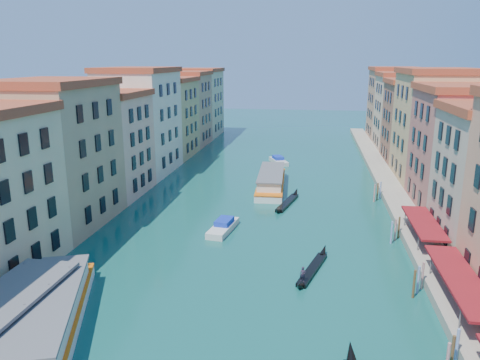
{
  "coord_description": "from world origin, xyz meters",
  "views": [
    {
      "loc": [
        8.34,
        -18.19,
        22.41
      ],
      "look_at": [
        -1.78,
        45.8,
        5.69
      ],
      "focal_mm": 35.0,
      "sensor_mm": 36.0,
      "label": 1
    }
  ],
  "objects_px": {
    "vaporetto_stop": "(1,327)",
    "gondola_fore": "(312,268)",
    "vaporetto_near": "(50,316)",
    "vaporetto_far": "(271,180)"
  },
  "relations": [
    {
      "from": "vaporetto_far",
      "to": "vaporetto_near",
      "type": "bearing_deg",
      "value": -108.64
    },
    {
      "from": "vaporetto_far",
      "to": "gondola_fore",
      "type": "bearing_deg",
      "value": -79.64
    },
    {
      "from": "vaporetto_near",
      "to": "vaporetto_far",
      "type": "relative_size",
      "value": 1.07
    },
    {
      "from": "vaporetto_stop",
      "to": "vaporetto_far",
      "type": "xyz_separation_m",
      "value": [
        17.15,
        51.18,
        -0.1
      ]
    },
    {
      "from": "vaporetto_near",
      "to": "gondola_fore",
      "type": "xyz_separation_m",
      "value": [
        21.9,
        15.18,
        -1.03
      ]
    },
    {
      "from": "vaporetto_stop",
      "to": "gondola_fore",
      "type": "relative_size",
      "value": 1.47
    },
    {
      "from": "vaporetto_near",
      "to": "vaporetto_far",
      "type": "bearing_deg",
      "value": 54.44
    },
    {
      "from": "gondola_fore",
      "to": "vaporetto_near",
      "type": "bearing_deg",
      "value": -129.68
    },
    {
      "from": "vaporetto_stop",
      "to": "gondola_fore",
      "type": "distance_m",
      "value": 30.33
    },
    {
      "from": "vaporetto_near",
      "to": "vaporetto_far",
      "type": "height_order",
      "value": "vaporetto_near"
    }
  ]
}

